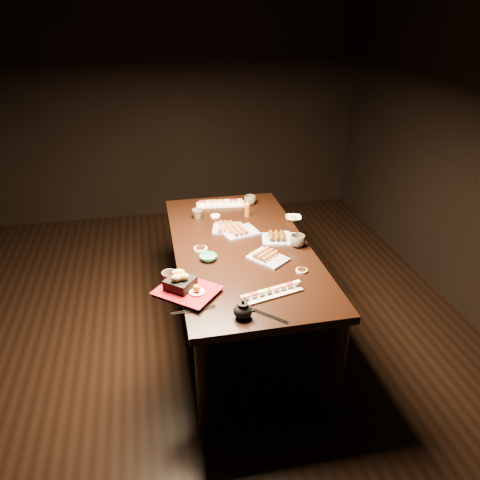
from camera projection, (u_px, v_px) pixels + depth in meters
The scene contains 23 objects.
ground at pixel (214, 350), 3.34m from camera, with size 5.00×5.00×0.00m, color black.
dining_table at pixel (241, 293), 3.32m from camera, with size 0.90×1.80×0.75m, color black.
sushi_platter_near at pixel (272, 291), 2.62m from camera, with size 0.35×0.10×0.04m, color white, non-canonical shape.
sushi_platter_far at pixel (221, 202), 3.76m from camera, with size 0.39×0.11×0.05m, color white, non-canonical shape.
yakitori_plate_center at pixel (228, 226), 3.35m from camera, with size 0.22×0.16×0.06m, color #828EB6, non-canonical shape.
yakitori_plate_right at pixel (268, 255), 2.97m from camera, with size 0.23×0.17×0.06m, color #828EB6, non-canonical shape.
yakitori_plate_left at pixel (240, 229), 3.30m from camera, with size 0.24×0.18×0.06m, color #828EB6, non-canonical shape.
tsukune_plate at pixel (280, 236), 3.21m from camera, with size 0.24×0.18×0.06m, color #828EB6, non-canonical shape.
edamame_bowl_green at pixel (208, 258), 2.97m from camera, with size 0.11×0.11×0.03m, color teal.
edamame_bowl_cream at pixel (293, 218), 3.51m from camera, with size 0.12×0.12×0.03m, color #F7F2CA.
tempura_tray at pixel (187, 285), 2.61m from camera, with size 0.33×0.26×0.12m, color black, non-canonical shape.
teacup_near_left at pixel (169, 278), 2.70m from camera, with size 0.09×0.09×0.08m, color #4B433A.
teacup_mid_right at pixel (298, 241), 3.12m from camera, with size 0.10×0.10×0.08m, color #4B433A.
teacup_far_left at pixel (197, 214), 3.53m from camera, with size 0.08×0.08×0.07m, color #4B433A.
teacup_far_right at pixel (250, 200), 3.77m from camera, with size 0.09×0.09×0.07m, color #4B433A.
teapot at pixel (243, 309), 2.42m from camera, with size 0.12×0.12×0.10m, color black, non-canonical shape.
condiment_bottle at pixel (247, 208), 3.55m from camera, with size 0.04×0.04×0.13m, color brown.
sauce_dish_west at pixel (201, 249), 3.09m from camera, with size 0.09×0.09×0.02m, color white.
sauce_dish_east at pixel (285, 234), 3.29m from camera, with size 0.09×0.09×0.02m, color white.
sauce_dish_se at pixel (302, 270), 2.85m from camera, with size 0.07×0.07×0.01m, color white.
sauce_dish_nw at pixel (215, 216), 3.57m from camera, with size 0.07×0.07×0.01m, color white.
chopsticks_near at pixel (193, 310), 2.49m from camera, with size 0.24×0.02×0.01m, color black, non-canonical shape.
chopsticks_se at pixel (267, 315), 2.45m from camera, with size 0.25×0.02×0.01m, color black, non-canonical shape.
Camera 1 is at (-0.35, -2.59, 2.23)m, focal length 35.00 mm.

